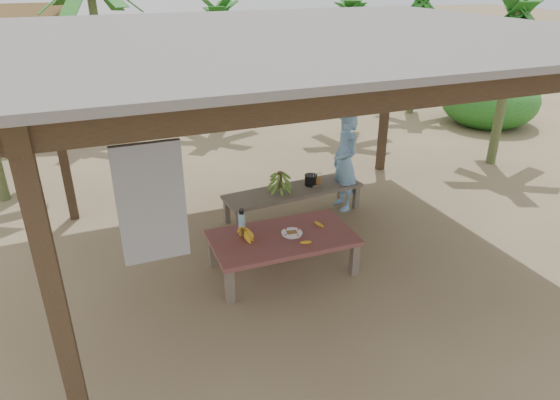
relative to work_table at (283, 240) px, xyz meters
name	(u,v)px	position (x,y,z in m)	size (l,w,h in m)	color
ground	(296,253)	(0.33, 0.30, -0.43)	(80.00, 80.00, 0.00)	brown
pavilion	(299,45)	(0.31, 0.28, 2.34)	(6.60, 5.60, 2.95)	black
work_table	(283,240)	(0.00, 0.00, 0.00)	(1.82, 1.04, 0.50)	brown
bench	(293,193)	(0.75, 1.38, -0.04)	(2.24, 0.76, 0.45)	brown
ripe_banana_bunch	(242,234)	(-0.51, 0.08, 0.15)	(0.28, 0.24, 0.17)	yellow
plate	(292,233)	(0.12, -0.01, 0.08)	(0.27, 0.27, 0.04)	white
loose_banana_front	(306,242)	(0.19, -0.30, 0.09)	(0.04, 0.16, 0.04)	yellow
loose_banana_side	(319,224)	(0.55, 0.07, 0.09)	(0.04, 0.16, 0.04)	yellow
water_flask	(242,222)	(-0.44, 0.31, 0.20)	(0.09, 0.09, 0.32)	teal
green_banana_stalk	(280,182)	(0.52, 1.37, 0.19)	(0.31, 0.31, 0.36)	#598C2D
cooking_pot	(311,180)	(1.08, 1.44, 0.10)	(0.20, 0.20, 0.17)	black
skewer_rack	(317,179)	(1.14, 1.36, 0.14)	(0.18, 0.08, 0.24)	#A57F47
woman	(345,162)	(1.62, 1.36, 0.35)	(0.58, 0.38, 1.58)	#7AB0E7
banana_plant_ne	(353,25)	(3.66, 4.89, 2.01)	(1.80, 1.80, 2.93)	#596638
banana_plant_n	(219,28)	(1.05, 6.29, 1.91)	(1.80, 1.80, 2.82)	#596638
banana_plant_e	(516,28)	(5.38, 2.04, 2.15)	(1.80, 1.80, 3.07)	#596638
banana_plant_far	(421,14)	(6.15, 5.87, 2.10)	(1.80, 1.80, 3.02)	#596638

